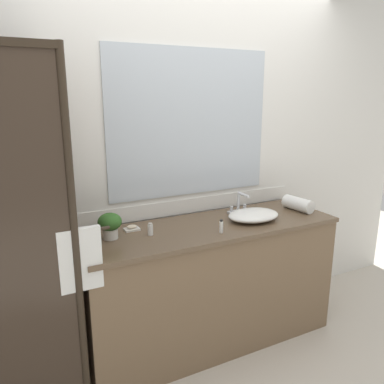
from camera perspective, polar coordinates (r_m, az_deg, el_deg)
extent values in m
plane|color=beige|center=(3.03, 2.71, -21.20)|extent=(8.00, 8.00, 0.00)
cube|color=silver|center=(2.81, -0.47, 4.87)|extent=(4.40, 0.05, 2.60)
cube|color=silver|center=(2.86, -0.19, -2.04)|extent=(1.80, 0.01, 0.11)
cube|color=silver|center=(2.75, -0.18, 10.26)|extent=(1.24, 0.01, 1.03)
cube|color=brown|center=(2.81, 2.71, -13.87)|extent=(1.80, 0.56, 0.87)
cube|color=brown|center=(2.62, 2.94, -5.25)|extent=(1.80, 0.58, 0.03)
cylinder|color=#2D2319|center=(2.04, -17.04, -8.33)|extent=(0.04, 0.04, 2.00)
cube|color=#382B21|center=(2.30, -18.33, -5.79)|extent=(0.01, 0.57, 1.96)
cylinder|color=#2D2319|center=(2.02, -16.72, -5.80)|extent=(0.32, 0.02, 0.02)
cube|color=white|center=(2.07, -16.42, -9.72)|extent=(0.22, 0.04, 0.34)
ellipsoid|color=white|center=(2.74, 9.22, -3.44)|extent=(0.38, 0.28, 0.07)
cube|color=silver|center=(2.90, 6.92, -2.91)|extent=(0.17, 0.04, 0.02)
cylinder|color=silver|center=(2.87, 6.97, -1.43)|extent=(0.02, 0.02, 0.14)
cylinder|color=silver|center=(2.80, 7.74, -0.39)|extent=(0.02, 0.13, 0.02)
cylinder|color=silver|center=(2.86, 5.94, -2.52)|extent=(0.02, 0.02, 0.04)
cylinder|color=silver|center=(2.92, 7.92, -2.20)|extent=(0.02, 0.02, 0.04)
cylinder|color=beige|center=(2.42, -12.15, -6.12)|extent=(0.09, 0.09, 0.06)
ellipsoid|color=#2F5C22|center=(2.39, -12.25, -4.38)|extent=(0.15, 0.15, 0.11)
cube|color=silver|center=(2.54, -9.03, -5.54)|extent=(0.10, 0.07, 0.01)
ellipsoid|color=beige|center=(2.54, -9.04, -5.16)|extent=(0.07, 0.04, 0.02)
cylinder|color=white|center=(2.46, 4.41, -5.26)|extent=(0.02, 0.02, 0.08)
cylinder|color=black|center=(2.45, 4.43, -4.29)|extent=(0.02, 0.02, 0.01)
cylinder|color=white|center=(2.43, -6.27, -5.67)|extent=(0.03, 0.03, 0.07)
cylinder|color=#B7B2A8|center=(2.42, -6.30, -4.79)|extent=(0.03, 0.03, 0.01)
cylinder|color=white|center=(3.03, 15.63, -1.75)|extent=(0.14, 0.25, 0.10)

